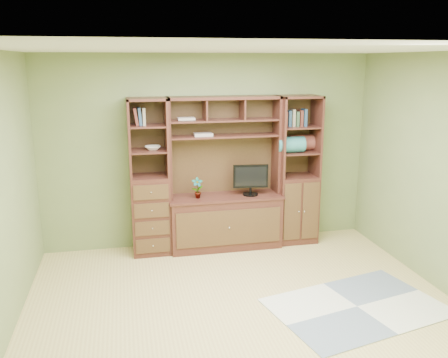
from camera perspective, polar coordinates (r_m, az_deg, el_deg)
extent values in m
cube|color=#D5BA70|center=(5.08, 2.52, -15.46)|extent=(4.60, 4.10, 0.04)
cube|color=white|center=(4.42, 2.89, 15.34)|extent=(4.60, 4.10, 0.04)
cube|color=#768751|center=(6.48, -1.82, 3.37)|extent=(4.50, 0.04, 2.60)
cube|color=#768751|center=(2.81, 13.35, -11.60)|extent=(4.50, 0.04, 2.60)
cube|color=#431F17|center=(6.32, 0.15, 0.55)|extent=(1.54, 0.53, 2.05)
cube|color=#431F17|center=(6.23, -8.95, 0.18)|extent=(0.50, 0.45, 2.05)
cube|color=#431F17|center=(6.65, 8.75, 1.05)|extent=(0.55, 0.45, 2.05)
cube|color=#AAAFB0|center=(5.30, 15.71, -14.58)|extent=(1.95, 1.51, 0.01)
cube|color=black|center=(6.37, 3.23, 0.57)|extent=(0.49, 0.26, 0.58)
imported|color=#B6653D|center=(6.26, -3.23, -1.08)|extent=(0.15, 0.10, 0.28)
cube|color=#B0A196|center=(6.25, -2.54, 5.38)|extent=(0.24, 0.18, 0.04)
imported|color=white|center=(6.15, -8.56, 3.73)|extent=(0.20, 0.20, 0.05)
cube|color=#2D7676|center=(6.48, 7.99, 4.12)|extent=(0.37, 0.22, 0.22)
cube|color=brown|center=(6.68, 9.36, 4.36)|extent=(0.39, 0.22, 0.22)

